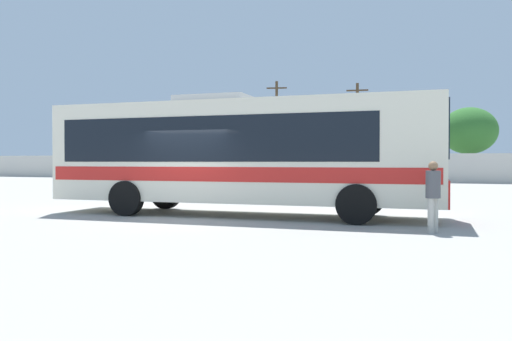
{
  "coord_description": "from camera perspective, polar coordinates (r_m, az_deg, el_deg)",
  "views": [
    {
      "loc": [
        7.34,
        -12.86,
        1.62
      ],
      "look_at": [
        0.26,
        4.73,
        1.28
      ],
      "focal_mm": 36.62,
      "sensor_mm": 36.0,
      "label": 1
    }
  ],
  "objects": [
    {
      "name": "parked_car_third_white",
      "position": [
        38.51,
        12.47,
        -0.3
      ],
      "size": [
        4.4,
        2.07,
        1.4
      ],
      "color": "silver",
      "rests_on": "ground_plane"
    },
    {
      "name": "roadside_tree_right",
      "position": [
        46.37,
        22.25,
        4.03
      ],
      "size": [
        4.51,
        4.51,
        6.05
      ],
      "color": "brown",
      "rests_on": "ground_plane"
    },
    {
      "name": "utility_pole_near",
      "position": [
        44.48,
        11.0,
        4.39
      ],
      "size": [
        1.8,
        0.4,
        8.14
      ],
      "color": "#4C3823",
      "rests_on": "ground_plane"
    },
    {
      "name": "parked_car_leftmost_white",
      "position": [
        41.43,
        -2.97,
        -0.12
      ],
      "size": [
        4.09,
        2.02,
        1.51
      ],
      "color": "silver",
      "rests_on": "ground_plane"
    },
    {
      "name": "utility_pole_far",
      "position": [
        46.68,
        2.27,
        4.62
      ],
      "size": [
        1.77,
        0.58,
        8.75
      ],
      "color": "#4C3823",
      "rests_on": "ground_plane"
    },
    {
      "name": "ground_plane",
      "position": [
        24.06,
        4.13,
        -2.85
      ],
      "size": [
        300.0,
        300.0,
        0.0
      ],
      "primitive_type": "plane",
      "color": "#A3A099"
    },
    {
      "name": "perimeter_wall",
      "position": [
        42.27,
        11.93,
        0.29
      ],
      "size": [
        80.0,
        0.3,
        2.2
      ],
      "primitive_type": "cube",
      "color": "beige",
      "rests_on": "ground_plane"
    },
    {
      "name": "roadside_tree_midleft",
      "position": [
        49.32,
        1.73,
        3.77
      ],
      "size": [
        4.58,
        4.58,
        5.94
      ],
      "color": "brown",
      "rests_on": "ground_plane"
    },
    {
      "name": "parked_car_second_white",
      "position": [
        39.58,
        4.51,
        -0.17
      ],
      "size": [
        4.16,
        2.2,
        1.53
      ],
      "color": "silver",
      "rests_on": "ground_plane"
    },
    {
      "name": "roadside_tree_left",
      "position": [
        52.15,
        -8.82,
        5.01
      ],
      "size": [
        4.81,
        4.81,
        7.32
      ],
      "color": "brown",
      "rests_on": "ground_plane"
    },
    {
      "name": "attendant_by_bus_door",
      "position": [
        12.41,
        18.78,
        -2.28
      ],
      "size": [
        0.45,
        0.45,
        1.62
      ],
      "color": "#B7B2A8",
      "rests_on": "ground_plane"
    },
    {
      "name": "coach_bus_cream_red",
      "position": [
        15.62,
        -2.08,
        2.11
      ],
      "size": [
        11.72,
        3.24,
        3.59
      ],
      "color": "silver",
      "rests_on": "ground_plane"
    },
    {
      "name": "roadside_tree_midright",
      "position": [
        46.81,
        10.69,
        4.87
      ],
      "size": [
        5.24,
        5.24,
        7.01
      ],
      "color": "brown",
      "rests_on": "ground_plane"
    }
  ]
}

